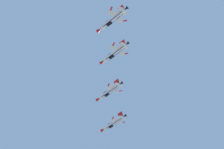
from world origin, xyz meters
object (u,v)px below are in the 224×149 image
fighter_jet_left_outer (112,19)px  fighter_jet_left_wing (109,91)px  fighter_jet_right_wing (115,53)px  fighter_jet_lead (114,123)px

fighter_jet_left_outer → fighter_jet_left_wing: bearing=42.5°
fighter_jet_right_wing → fighter_jet_left_outer: bearing=-143.0°
fighter_jet_left_wing → fighter_jet_left_outer: (11.34, -34.59, -1.02)m
fighter_jet_lead → fighter_jet_left_wing: 17.65m
fighter_jet_right_wing → fighter_jet_left_outer: 16.19m
fighter_jet_right_wing → fighter_jet_left_outer: (3.53, -15.73, -1.50)m
fighter_jet_lead → fighter_jet_left_outer: bearing=-140.2°
fighter_jet_left_wing → fighter_jet_right_wing: bearing=-133.2°
fighter_jet_lead → fighter_jet_right_wing: fighter_jet_right_wing is taller
fighter_jet_lead → fighter_jet_left_wing: size_ratio=1.00×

